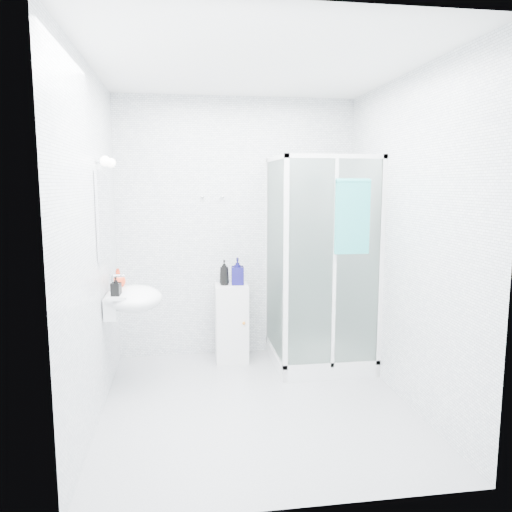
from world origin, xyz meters
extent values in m
cube|color=white|center=(0.00, 0.00, 1.30)|extent=(2.40, 2.60, 2.60)
cube|color=#A5A7AA|center=(0.00, 0.00, 0.00)|extent=(2.40, 2.60, 0.01)
cube|color=white|center=(0.00, 0.00, 2.60)|extent=(2.40, 2.60, 0.01)
cube|color=silver|center=(0.75, 0.85, 0.06)|extent=(0.90, 0.90, 0.12)
cube|color=silver|center=(0.32, 0.85, 1.98)|extent=(0.04, 0.90, 0.04)
cube|color=silver|center=(0.75, 0.42, 1.98)|extent=(0.90, 0.04, 0.04)
cube|color=silver|center=(0.32, 0.42, 1.00)|extent=(0.04, 0.04, 2.00)
cube|color=white|center=(0.31, 0.85, 1.04)|extent=(0.02, 0.82, 1.84)
cube|color=white|center=(0.75, 0.41, 1.04)|extent=(0.82, 0.02, 1.84)
cube|color=silver|center=(0.75, 0.42, 1.04)|extent=(0.03, 0.04, 1.84)
cylinder|color=silver|center=(0.75, 1.24, 1.35)|extent=(0.02, 0.02, 1.00)
cylinder|color=silver|center=(0.75, 1.21, 1.82)|extent=(0.09, 0.05, 0.09)
cylinder|color=silver|center=(0.80, 1.27, 1.05)|extent=(0.12, 0.04, 0.12)
cylinder|color=silver|center=(1.03, 0.38, 1.78)|extent=(0.03, 0.05, 0.03)
cube|color=silver|center=(-1.14, 0.45, 0.75)|extent=(0.10, 0.40, 0.18)
ellipsoid|color=silver|center=(-0.96, 0.45, 0.80)|extent=(0.46, 0.56, 0.20)
cube|color=silver|center=(-1.08, 0.45, 0.85)|extent=(0.16, 0.50, 0.02)
cylinder|color=silver|center=(-1.14, 0.45, 0.93)|extent=(0.04, 0.04, 0.16)
cylinder|color=silver|center=(-1.09, 0.45, 0.99)|extent=(0.12, 0.02, 0.02)
cube|color=white|center=(-1.19, 0.45, 1.50)|extent=(0.02, 0.60, 0.70)
cylinder|color=silver|center=(-1.17, 0.29, 1.92)|extent=(0.05, 0.04, 0.04)
sphere|color=white|center=(-1.13, 0.29, 1.92)|extent=(0.08, 0.08, 0.08)
cylinder|color=silver|center=(-1.17, 0.61, 1.92)|extent=(0.05, 0.04, 0.04)
sphere|color=white|center=(-1.13, 0.61, 1.92)|extent=(0.08, 0.08, 0.08)
cylinder|color=silver|center=(-0.35, 1.27, 1.62)|extent=(0.02, 0.04, 0.02)
sphere|color=silver|center=(-0.35, 1.25, 1.62)|extent=(0.03, 0.03, 0.03)
cylinder|color=silver|center=(-0.15, 1.27, 1.62)|extent=(0.02, 0.04, 0.02)
sphere|color=silver|center=(-0.15, 1.25, 1.62)|extent=(0.03, 0.03, 0.03)
cube|color=silver|center=(-0.09, 1.06, 0.38)|extent=(0.32, 0.32, 0.77)
cube|color=silver|center=(-0.09, 0.90, 0.38)|extent=(0.28, 0.01, 0.65)
sphere|color=orange|center=(0.01, 0.89, 0.42)|extent=(0.03, 0.03, 0.03)
cube|color=teal|center=(0.89, 0.36, 1.46)|extent=(0.30, 0.04, 0.62)
cylinder|color=teal|center=(0.89, 0.36, 1.77)|extent=(0.30, 0.04, 0.04)
imported|color=black|center=(-0.16, 1.07, 0.89)|extent=(0.10, 0.10, 0.25)
imported|color=#0F0C4A|center=(-0.02, 1.08, 0.90)|extent=(0.13, 0.13, 0.27)
imported|color=red|center=(-1.11, 0.62, 0.94)|extent=(0.16, 0.16, 0.16)
imported|color=black|center=(-1.09, 0.29, 0.94)|extent=(0.08, 0.09, 0.16)
camera|label=1|loc=(-0.56, -3.72, 1.74)|focal=35.00mm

